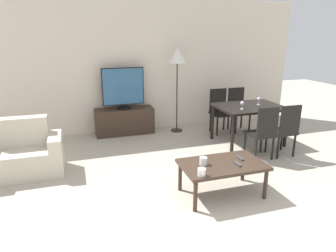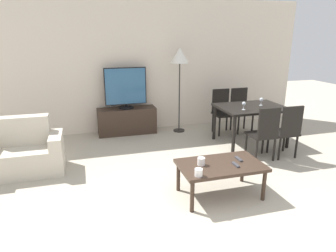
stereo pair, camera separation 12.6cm
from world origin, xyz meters
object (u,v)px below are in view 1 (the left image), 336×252
Objects in this scene: dining_chair_far_left at (220,109)px; cup_white_near at (203,161)px; armchair at (24,155)px; cup_colored_far at (202,172)px; coffee_table at (222,167)px; wine_glass_center at (259,99)px; tv at (123,88)px; dining_chair_near at (263,131)px; dining_table at (249,110)px; remote_primary at (240,158)px; tv_stand at (125,121)px; dining_chair_far at (238,108)px; wine_glass_left at (242,104)px; dining_chair_near_right at (285,128)px; floor_lamp at (177,58)px; remote_secondary at (237,164)px.

dining_chair_far_left is 9.38× the size of cup_white_near.
armchair reaches higher than cup_colored_far.
coffee_table is 0.47m from cup_colored_far.
wine_glass_center is at bearing -60.80° from dining_chair_far_left.
tv is 2.82m from dining_chair_near.
dining_table is at bearing 43.93° from cup_white_near.
cup_colored_far is at bearing -156.58° from remote_primary.
dining_chair_far_left is 9.74× the size of cup_colored_far.
dining_chair_far_left reaches higher than tv_stand.
dining_chair_far reaches higher than tv_stand.
tv reaches higher than dining_table.
tv_stand is 2.94m from coffee_table.
wine_glass_left is at bearing -156.46° from wine_glass_center.
armchair is 4.13m from dining_chair_near_right.
coffee_table is 1.85m from wine_glass_left.
remote_primary is 1.63m from wine_glass_left.
floor_lamp is 1.64m from wine_glass_left.
dining_chair_near reaches higher than armchair.
armchair is 7.45× the size of wine_glass_left.
dining_chair_far_left is 0.52× the size of floor_lamp.
dining_table is 0.81m from dining_chair_far_left.
dining_chair_near_right is at bearing -8.11° from armchair.
dining_chair_far reaches higher than wine_glass_center.
dining_chair_far_left is at bearing -13.50° from tv_stand.
armchair is at bearing 150.33° from remote_secondary.
dining_table is 1.75m from floor_lamp.
wine_glass_center is (0.42, -0.75, 0.33)m from dining_chair_far_left.
dining_chair_far is 1.00× the size of dining_chair_near_right.
remote_primary is (-1.31, -0.78, -0.05)m from dining_chair_near_right.
floor_lamp reaches higher than dining_chair_near.
dining_chair_near_right reaches higher than cup_white_near.
dining_chair_near_right is 0.86m from wine_glass_center.
armchair is at bearing -177.25° from dining_table.
floor_lamp is at bearing 121.61° from wine_glass_left.
floor_lamp is (-0.84, 1.85, 1.03)m from dining_chair_near.
floor_lamp reaches higher than remote_primary.
floor_lamp is at bearing 77.80° from cup_white_near.
wine_glass_left is (0.82, 1.36, 0.37)m from remote_primary.
dining_chair_far_left is at bearing 105.51° from dining_chair_near_right.
cup_white_near is at bearing 171.31° from coffee_table.
dining_chair_far reaches higher than remote_secondary.
dining_chair_near_right is (2.36, -2.00, 0.22)m from tv_stand.
cup_colored_far is 2.74m from wine_glass_center.
wine_glass_left reaches higher than cup_colored_far.
remote_primary is 1.55× the size of cup_white_near.
dining_chair_far_left is 2.66m from remote_secondary.
wine_glass_center is (0.48, 0.21, 0.00)m from wine_glass_left.
floor_lamp is (0.32, 2.68, 1.14)m from coffee_table.
tv_stand is 2.86m from cup_white_near.
cup_white_near is (0.52, -2.80, 0.22)m from tv_stand.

